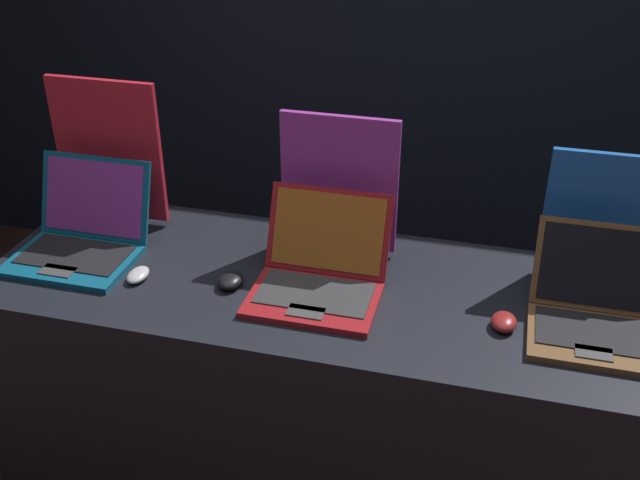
{
  "coord_description": "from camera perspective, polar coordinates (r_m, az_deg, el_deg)",
  "views": [
    {
      "loc": [
        0.48,
        -1.46,
        2.15
      ],
      "look_at": [
        0.0,
        0.36,
        1.08
      ],
      "focal_mm": 42.0,
      "sensor_mm": 36.0,
      "label": 1
    }
  ],
  "objects": [
    {
      "name": "mouse_front",
      "position": [
        2.32,
        -13.7,
        -2.6
      ],
      "size": [
        0.06,
        0.1,
        0.03
      ],
      "color": "#B2B2B7",
      "rests_on": "display_counter"
    },
    {
      "name": "mouse_middle",
      "position": [
        2.24,
        -6.82,
        -3.06
      ],
      "size": [
        0.07,
        0.1,
        0.04
      ],
      "color": "black",
      "rests_on": "display_counter"
    },
    {
      "name": "laptop_middle",
      "position": [
        2.18,
        -0.05,
        -2.48
      ],
      "size": [
        0.37,
        0.37,
        0.26
      ],
      "color": "maroon",
      "rests_on": "display_counter"
    },
    {
      "name": "promo_stand_middle",
      "position": [
        2.3,
        1.45,
        3.9
      ],
      "size": [
        0.37,
        0.07,
        0.46
      ],
      "color": "black",
      "rests_on": "display_counter"
    },
    {
      "name": "laptop_front",
      "position": [
        2.48,
        -17.73,
        0.35
      ],
      "size": [
        0.38,
        0.37,
        0.27
      ],
      "color": "#0F5170",
      "rests_on": "display_counter"
    },
    {
      "name": "mouse_back",
      "position": [
        2.11,
        13.84,
        -6.08
      ],
      "size": [
        0.07,
        0.09,
        0.04
      ],
      "color": "maroon",
      "rests_on": "display_counter"
    },
    {
      "name": "display_counter",
      "position": [
        2.52,
        -0.03,
        -12.16
      ],
      "size": [
        2.03,
        0.72,
        0.93
      ],
      "color": "black",
      "rests_on": "ground_plane"
    },
    {
      "name": "laptop_back",
      "position": [
        2.15,
        20.11,
        -5.03
      ],
      "size": [
        0.33,
        0.36,
        0.25
      ],
      "color": "brown",
      "rests_on": "display_counter"
    },
    {
      "name": "wall_back",
      "position": [
        3.46,
        6.72,
        17.11
      ],
      "size": [
        8.0,
        0.05,
        2.8
      ],
      "color": "black",
      "rests_on": "ground_plane"
    },
    {
      "name": "promo_stand_front",
      "position": [
        2.58,
        -15.76,
        6.21
      ],
      "size": [
        0.38,
        0.07,
        0.5
      ],
      "color": "black",
      "rests_on": "display_counter"
    },
    {
      "name": "promo_stand_back",
      "position": [
        2.3,
        20.39,
        1.24
      ],
      "size": [
        0.31,
        0.07,
        0.41
      ],
      "color": "black",
      "rests_on": "display_counter"
    }
  ]
}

